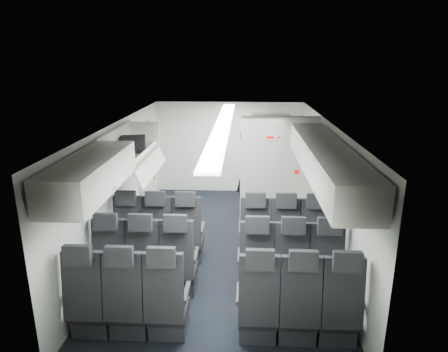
# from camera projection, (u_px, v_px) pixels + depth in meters

# --- Properties ---
(cabin_shell) EXTENTS (3.41, 6.01, 2.16)m
(cabin_shell) POSITION_uv_depth(u_px,v_px,m) (223.00, 184.00, 6.58)
(cabin_shell) COLOR black
(cabin_shell) RESTS_ON ground
(seat_row_front) EXTENTS (3.33, 0.56, 1.24)m
(seat_row_front) POSITION_uv_depth(u_px,v_px,m) (221.00, 238.00, 6.28)
(seat_row_front) COLOR black
(seat_row_front) RESTS_ON cabin_shell
(seat_row_mid) EXTENTS (3.33, 0.56, 1.24)m
(seat_row_mid) POSITION_uv_depth(u_px,v_px,m) (217.00, 267.00, 5.42)
(seat_row_mid) COLOR black
(seat_row_mid) RESTS_ON cabin_shell
(seat_row_rear) EXTENTS (3.33, 0.56, 1.24)m
(seat_row_rear) POSITION_uv_depth(u_px,v_px,m) (212.00, 307.00, 4.56)
(seat_row_rear) COLOR black
(seat_row_rear) RESTS_ON cabin_shell
(overhead_bin_left_rear) EXTENTS (0.53, 1.80, 0.40)m
(overhead_bin_left_rear) POSITION_uv_depth(u_px,v_px,m) (90.00, 175.00, 4.52)
(overhead_bin_left_rear) COLOR silver
(overhead_bin_left_rear) RESTS_ON cabin_shell
(overhead_bin_left_front_open) EXTENTS (0.64, 1.70, 0.72)m
(overhead_bin_left_front_open) POSITION_uv_depth(u_px,v_px,m) (130.00, 151.00, 6.24)
(overhead_bin_left_front_open) COLOR #9E9E93
(overhead_bin_left_front_open) RESTS_ON cabin_shell
(overhead_bin_right_rear) EXTENTS (0.53, 1.80, 0.40)m
(overhead_bin_right_rear) POSITION_uv_depth(u_px,v_px,m) (340.00, 178.00, 4.39)
(overhead_bin_right_rear) COLOR silver
(overhead_bin_right_rear) RESTS_ON cabin_shell
(overhead_bin_right_front) EXTENTS (0.53, 1.70, 0.40)m
(overhead_bin_right_front) POSITION_uv_depth(u_px,v_px,m) (314.00, 145.00, 6.07)
(overhead_bin_right_front) COLOR silver
(overhead_bin_right_front) RESTS_ON cabin_shell
(bulkhead_partition) EXTENTS (1.40, 0.15, 2.13)m
(bulkhead_partition) POSITION_uv_depth(u_px,v_px,m) (278.00, 174.00, 7.32)
(bulkhead_partition) COLOR white
(bulkhead_partition) RESTS_ON cabin_shell
(galley_unit) EXTENTS (0.85, 0.52, 1.90)m
(galley_unit) POSITION_uv_depth(u_px,v_px,m) (270.00, 156.00, 9.19)
(galley_unit) COLOR #939399
(galley_unit) RESTS_ON cabin_shell
(boarding_door) EXTENTS (0.12, 1.27, 1.86)m
(boarding_door) POSITION_uv_depth(u_px,v_px,m) (147.00, 168.00, 8.19)
(boarding_door) COLOR silver
(boarding_door) RESTS_ON cabin_shell
(flight_attendant) EXTENTS (0.59, 0.75, 1.81)m
(flight_attendant) POSITION_uv_depth(u_px,v_px,m) (248.00, 173.00, 8.03)
(flight_attendant) COLOR black
(flight_attendant) RESTS_ON ground
(carry_on_bag) EXTENTS (0.42, 0.33, 0.23)m
(carry_on_bag) POSITION_uv_depth(u_px,v_px,m) (133.00, 143.00, 6.35)
(carry_on_bag) COLOR black
(carry_on_bag) RESTS_ON overhead_bin_left_front_open
(papers) EXTENTS (0.21, 0.03, 0.15)m
(papers) POSITION_uv_depth(u_px,v_px,m) (258.00, 164.00, 7.91)
(papers) COLOR white
(papers) RESTS_ON flight_attendant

